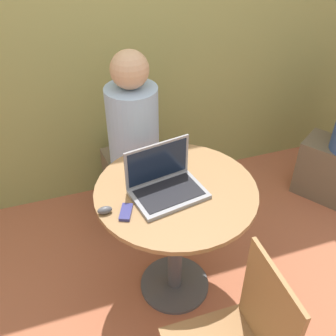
% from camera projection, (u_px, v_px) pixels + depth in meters
% --- Properties ---
extents(ground_plane, '(12.00, 12.00, 0.00)m').
position_uv_depth(ground_plane, '(174.00, 285.00, 2.41)').
color(ground_plane, '#B26042').
extents(back_wall, '(7.00, 0.05, 2.60)m').
position_uv_depth(back_wall, '(119.00, 18.00, 2.45)').
color(back_wall, '#939956').
rests_on(back_wall, ground_plane).
extents(round_table, '(0.82, 0.82, 0.77)m').
position_uv_depth(round_table, '(176.00, 216.00, 2.06)').
color(round_table, '#4C4C51').
rests_on(round_table, ground_plane).
extents(laptop, '(0.38, 0.30, 0.24)m').
position_uv_depth(laptop, '(165.00, 184.00, 1.90)').
color(laptop, gray).
rests_on(laptop, round_table).
extents(cell_phone, '(0.09, 0.12, 0.02)m').
position_uv_depth(cell_phone, '(126.00, 212.00, 1.80)').
color(cell_phone, navy).
rests_on(cell_phone, round_table).
extents(computer_mouse, '(0.07, 0.04, 0.04)m').
position_uv_depth(computer_mouse, '(105.00, 210.00, 1.80)').
color(computer_mouse, '#4C4C51').
rests_on(computer_mouse, round_table).
extents(person_seated, '(0.34, 0.50, 1.27)m').
position_uv_depth(person_seated, '(132.00, 155.00, 2.58)').
color(person_seated, brown).
rests_on(person_seated, ground_plane).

